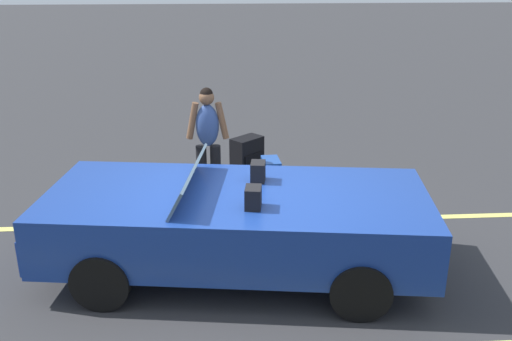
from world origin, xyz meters
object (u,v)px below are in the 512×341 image
convertible_car (218,222)px  suitcase_large_black (247,161)px  traveler_person (208,138)px  suitcase_medium_bright (271,180)px

convertible_car → suitcase_large_black: bearing=-92.2°
convertible_car → traveler_person: size_ratio=2.62×
convertible_car → suitcase_large_black: 2.65m
suitcase_large_black → convertible_car: bearing=-52.2°
convertible_car → suitcase_medium_bright: size_ratio=6.99×
convertible_car → suitcase_medium_bright: 2.09m
suitcase_medium_bright → traveler_person: size_ratio=0.38×
convertible_car → traveler_person: (0.13, -1.99, 0.34)m
traveler_person → convertible_car: bearing=5.9°
convertible_car → suitcase_medium_bright: convertible_car is taller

